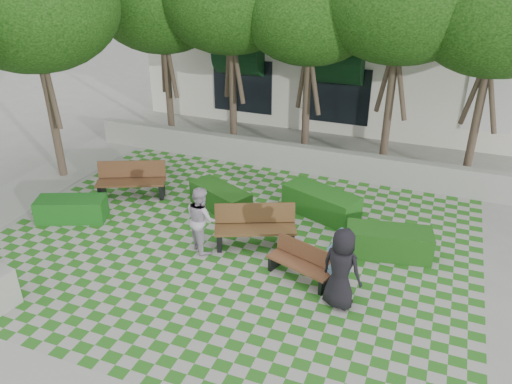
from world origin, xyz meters
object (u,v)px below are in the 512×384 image
at_px(hedge_midleft, 220,198).
at_px(person_dark, 341,269).
at_px(bench_mid, 255,227).
at_px(bench_east, 301,263).
at_px(hedge_west, 72,209).
at_px(bench_west, 132,181).
at_px(person_blue, 339,260).
at_px(hedge_east, 388,242).
at_px(person_white, 201,219).
at_px(hedge_midright, 321,203).

relative_size(hedge_midleft, person_dark, 1.05).
bearing_deg(bench_mid, bench_east, -55.26).
height_order(hedge_midleft, hedge_west, hedge_midleft).
height_order(bench_west, hedge_west, bench_west).
bearing_deg(person_dark, bench_east, -13.30).
height_order(person_blue, person_dark, person_dark).
distance_m(bench_mid, hedge_midleft, 2.19).
height_order(hedge_east, person_white, person_white).
bearing_deg(person_blue, hedge_east, -134.08).
bearing_deg(bench_east, person_white, -167.56).
height_order(bench_mid, person_dark, person_dark).
bearing_deg(person_white, hedge_midright, -91.10).
bearing_deg(person_blue, hedge_west, -23.07).
height_order(hedge_midright, person_dark, person_dark).
bearing_deg(bench_east, hedge_midright, 114.85).
distance_m(bench_west, person_dark, 7.53).
distance_m(bench_east, hedge_midright, 3.09).
height_order(hedge_midleft, person_blue, person_blue).
bearing_deg(person_white, person_blue, -148.16).
bearing_deg(person_dark, person_blue, -55.62).
xyz_separation_m(hedge_midleft, hedge_west, (-3.57, -2.09, -0.01)).
bearing_deg(hedge_midright, hedge_east, -33.77).
height_order(bench_mid, hedge_midright, bench_mid).
height_order(bench_mid, person_white, person_white).
distance_m(bench_east, person_blue, 0.98).
bearing_deg(hedge_east, hedge_west, -170.53).
xyz_separation_m(bench_east, hedge_east, (1.72, 1.69, -0.04)).
bearing_deg(hedge_west, bench_mid, 7.02).
bearing_deg(hedge_midleft, hedge_east, -7.98).
relative_size(bench_west, person_white, 1.25).
relative_size(bench_west, hedge_midright, 0.98).
distance_m(bench_mid, person_dark, 2.98).
bearing_deg(bench_west, hedge_east, -27.33).
height_order(bench_east, hedge_midleft, bench_east).
relative_size(hedge_west, person_white, 1.09).
distance_m(person_dark, person_white, 3.80).
height_order(bench_mid, hedge_midleft, bench_mid).
xyz_separation_m(bench_west, hedge_midright, (5.63, 0.93, -0.13)).
bearing_deg(hedge_west, hedge_midleft, 30.28).
bearing_deg(bench_east, bench_west, 178.80).
bearing_deg(hedge_east, bench_east, -135.40).
xyz_separation_m(person_blue, person_white, (-3.55, 0.43, 0.05)).
bearing_deg(hedge_midleft, person_white, -77.40).
xyz_separation_m(bench_mid, person_white, (-1.18, -0.65, 0.34)).
relative_size(hedge_east, person_blue, 1.28).
bearing_deg(person_white, hedge_west, 38.71).
relative_size(bench_east, hedge_west, 0.89).
bearing_deg(bench_east, bench_mid, 166.56).
xyz_separation_m(bench_east, person_white, (-2.67, 0.28, 0.45)).
bearing_deg(hedge_west, bench_west, 68.44).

